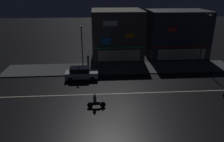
{
  "coord_description": "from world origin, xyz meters",
  "views": [
    {
      "loc": [
        -3.54,
        -23.18,
        11.57
      ],
      "look_at": [
        -1.68,
        2.96,
        1.71
      ],
      "focal_mm": 35.8,
      "sensor_mm": 36.0,
      "label": 1
    }
  ],
  "objects_px": {
    "pedestrian_on_sidewalk": "(88,61)",
    "traffic_cone": "(79,76)",
    "streetlamp_west": "(82,42)",
    "parked_car_near_kerb": "(81,73)",
    "streetlamp_mid": "(204,36)",
    "motorcycle_lead": "(96,102)"
  },
  "relations": [
    {
      "from": "pedestrian_on_sidewalk",
      "to": "streetlamp_mid",
      "type": "bearing_deg",
      "value": -16.46
    },
    {
      "from": "streetlamp_mid",
      "to": "traffic_cone",
      "type": "bearing_deg",
      "value": -169.63
    },
    {
      "from": "pedestrian_on_sidewalk",
      "to": "motorcycle_lead",
      "type": "bearing_deg",
      "value": -97.98
    },
    {
      "from": "streetlamp_west",
      "to": "traffic_cone",
      "type": "height_order",
      "value": "streetlamp_west"
    },
    {
      "from": "pedestrian_on_sidewalk",
      "to": "traffic_cone",
      "type": "xyz_separation_m",
      "value": [
        -1.13,
        -4.33,
        -0.77
      ]
    },
    {
      "from": "traffic_cone",
      "to": "motorcycle_lead",
      "type": "bearing_deg",
      "value": -74.33
    },
    {
      "from": "streetlamp_west",
      "to": "parked_car_near_kerb",
      "type": "bearing_deg",
      "value": -89.81
    },
    {
      "from": "streetlamp_west",
      "to": "traffic_cone",
      "type": "relative_size",
      "value": 12.06
    },
    {
      "from": "pedestrian_on_sidewalk",
      "to": "traffic_cone",
      "type": "relative_size",
      "value": 3.49
    },
    {
      "from": "motorcycle_lead",
      "to": "parked_car_near_kerb",
      "type": "bearing_deg",
      "value": -83.3
    },
    {
      "from": "streetlamp_west",
      "to": "parked_car_near_kerb",
      "type": "distance_m",
      "value": 5.38
    },
    {
      "from": "pedestrian_on_sidewalk",
      "to": "parked_car_near_kerb",
      "type": "bearing_deg",
      "value": -112.7
    },
    {
      "from": "streetlamp_west",
      "to": "parked_car_near_kerb",
      "type": "xyz_separation_m",
      "value": [
        0.01,
        -4.32,
        -3.22
      ]
    },
    {
      "from": "parked_car_near_kerb",
      "to": "motorcycle_lead",
      "type": "relative_size",
      "value": 2.26
    },
    {
      "from": "streetlamp_mid",
      "to": "traffic_cone",
      "type": "height_order",
      "value": "streetlamp_mid"
    },
    {
      "from": "streetlamp_west",
      "to": "pedestrian_on_sidewalk",
      "type": "height_order",
      "value": "streetlamp_west"
    },
    {
      "from": "streetlamp_mid",
      "to": "pedestrian_on_sidewalk",
      "type": "relative_size",
      "value": 4.15
    },
    {
      "from": "pedestrian_on_sidewalk",
      "to": "traffic_cone",
      "type": "bearing_deg",
      "value": -117.84
    },
    {
      "from": "parked_car_near_kerb",
      "to": "motorcycle_lead",
      "type": "distance_m",
      "value": 7.95
    },
    {
      "from": "streetlamp_mid",
      "to": "pedestrian_on_sidewalk",
      "type": "xyz_separation_m",
      "value": [
        -17.2,
        0.98,
        -3.74
      ]
    },
    {
      "from": "motorcycle_lead",
      "to": "streetlamp_mid",
      "type": "bearing_deg",
      "value": -151.85
    },
    {
      "from": "streetlamp_west",
      "to": "pedestrian_on_sidewalk",
      "type": "relative_size",
      "value": 3.45
    }
  ]
}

